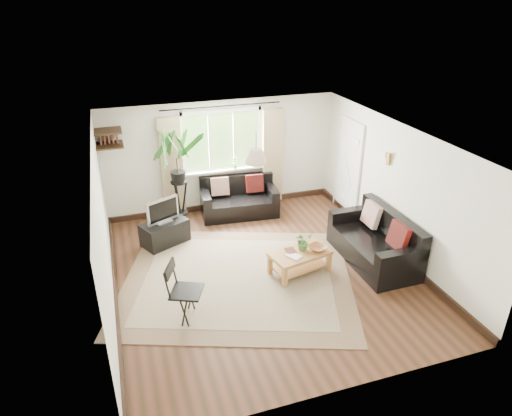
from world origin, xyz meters
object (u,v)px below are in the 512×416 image
object	(u,v)px
sofa_back	(239,198)
palm_stand	(178,178)
coffee_table	(300,262)
sofa_right	(374,240)
tv_stand	(165,233)
folding_chair	(187,292)

from	to	relation	value
sofa_back	palm_stand	distance (m)	1.41
coffee_table	palm_stand	size ratio (longest dim) A/B	0.51
sofa_right	palm_stand	xyz separation A→B (m)	(-3.01, 2.56, 0.58)
tv_stand	sofa_back	bearing A→B (deg)	-1.16
folding_chair	sofa_back	bearing A→B (deg)	-4.67
folding_chair	tv_stand	bearing A→B (deg)	24.21
folding_chair	palm_stand	bearing A→B (deg)	16.01
tv_stand	folding_chair	bearing A→B (deg)	-115.29
sofa_back	coffee_table	xyz separation A→B (m)	(0.36, -2.50, -0.17)
sofa_back	sofa_right	xyz separation A→B (m)	(1.75, -2.55, 0.05)
coffee_table	tv_stand	size ratio (longest dim) A/B	1.19
coffee_table	sofa_back	bearing A→B (deg)	98.08
sofa_right	tv_stand	world-z (taller)	sofa_right
tv_stand	sofa_right	bearing A→B (deg)	-52.77
sofa_back	sofa_right	size ratio (longest dim) A/B	0.89
coffee_table	tv_stand	world-z (taller)	tv_stand
sofa_back	palm_stand	xyz separation A→B (m)	(-1.26, 0.01, 0.62)
coffee_table	palm_stand	bearing A→B (deg)	122.71
sofa_right	tv_stand	xyz separation A→B (m)	(-3.46, 1.77, -0.20)
sofa_back	palm_stand	world-z (taller)	palm_stand
sofa_right	folding_chair	bearing A→B (deg)	-81.34
palm_stand	tv_stand	bearing A→B (deg)	-119.46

